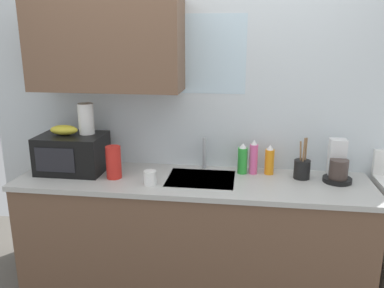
{
  "coord_description": "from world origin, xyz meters",
  "views": [
    {
      "loc": [
        0.36,
        -2.55,
        1.86
      ],
      "look_at": [
        0.0,
        0.0,
        1.15
      ],
      "focal_mm": 37.21,
      "sensor_mm": 36.0,
      "label": 1
    }
  ],
  "objects_px": {
    "paper_towel_roll": "(86,119)",
    "utensil_crock": "(302,168)",
    "coffee_maker": "(338,166)",
    "dish_soap_bottle_orange": "(269,160)",
    "dish_soap_bottle_green": "(243,159)",
    "banana_bunch": "(64,130)",
    "dish_soap_bottle_pink": "(253,158)",
    "microwave": "(72,153)",
    "mug_white": "(150,178)",
    "cereal_canister": "(114,162)"
  },
  "relations": [
    {
      "from": "coffee_maker",
      "to": "dish_soap_bottle_green",
      "type": "height_order",
      "value": "coffee_maker"
    },
    {
      "from": "dish_soap_bottle_pink",
      "to": "mug_white",
      "type": "distance_m",
      "value": 0.75
    },
    {
      "from": "coffee_maker",
      "to": "utensil_crock",
      "type": "height_order",
      "value": "utensil_crock"
    },
    {
      "from": "paper_towel_roll",
      "to": "dish_soap_bottle_green",
      "type": "bearing_deg",
      "value": 3.55
    },
    {
      "from": "cereal_canister",
      "to": "dish_soap_bottle_green",
      "type": "bearing_deg",
      "value": 14.05
    },
    {
      "from": "coffee_maker",
      "to": "dish_soap_bottle_green",
      "type": "relative_size",
      "value": 1.26
    },
    {
      "from": "paper_towel_roll",
      "to": "utensil_crock",
      "type": "bearing_deg",
      "value": 0.74
    },
    {
      "from": "cereal_canister",
      "to": "paper_towel_roll",
      "type": "bearing_deg",
      "value": 147.99
    },
    {
      "from": "dish_soap_bottle_pink",
      "to": "dish_soap_bottle_green",
      "type": "bearing_deg",
      "value": -177.04
    },
    {
      "from": "microwave",
      "to": "coffee_maker",
      "type": "xyz_separation_m",
      "value": [
        1.86,
        0.06,
        -0.03
      ]
    },
    {
      "from": "dish_soap_bottle_pink",
      "to": "utensil_crock",
      "type": "distance_m",
      "value": 0.34
    },
    {
      "from": "dish_soap_bottle_pink",
      "to": "microwave",
      "type": "bearing_deg",
      "value": -174.49
    },
    {
      "from": "dish_soap_bottle_pink",
      "to": "cereal_canister",
      "type": "distance_m",
      "value": 0.98
    },
    {
      "from": "coffee_maker",
      "to": "banana_bunch",
      "type": "bearing_deg",
      "value": -178.25
    },
    {
      "from": "microwave",
      "to": "coffee_maker",
      "type": "bearing_deg",
      "value": 1.85
    },
    {
      "from": "coffee_maker",
      "to": "mug_white",
      "type": "relative_size",
      "value": 2.95
    },
    {
      "from": "coffee_maker",
      "to": "utensil_crock",
      "type": "relative_size",
      "value": 0.96
    },
    {
      "from": "banana_bunch",
      "to": "dish_soap_bottle_pink",
      "type": "distance_m",
      "value": 1.36
    },
    {
      "from": "banana_bunch",
      "to": "coffee_maker",
      "type": "height_order",
      "value": "banana_bunch"
    },
    {
      "from": "banana_bunch",
      "to": "dish_soap_bottle_pink",
      "type": "relative_size",
      "value": 0.8
    },
    {
      "from": "microwave",
      "to": "banana_bunch",
      "type": "xyz_separation_m",
      "value": [
        -0.05,
        0.0,
        0.17
      ]
    },
    {
      "from": "banana_bunch",
      "to": "dish_soap_bottle_green",
      "type": "bearing_deg",
      "value": 5.38
    },
    {
      "from": "dish_soap_bottle_green",
      "to": "utensil_crock",
      "type": "bearing_deg",
      "value": -6.93
    },
    {
      "from": "banana_bunch",
      "to": "coffee_maker",
      "type": "xyz_separation_m",
      "value": [
        1.9,
        0.06,
        -0.2
      ]
    },
    {
      "from": "microwave",
      "to": "dish_soap_bottle_pink",
      "type": "bearing_deg",
      "value": 5.51
    },
    {
      "from": "coffee_maker",
      "to": "dish_soap_bottle_orange",
      "type": "distance_m",
      "value": 0.45
    },
    {
      "from": "microwave",
      "to": "cereal_canister",
      "type": "relative_size",
      "value": 2.04
    },
    {
      "from": "dish_soap_bottle_orange",
      "to": "dish_soap_bottle_green",
      "type": "bearing_deg",
      "value": -176.82
    },
    {
      "from": "utensil_crock",
      "to": "mug_white",
      "type": "bearing_deg",
      "value": -165.55
    },
    {
      "from": "paper_towel_roll",
      "to": "dish_soap_bottle_green",
      "type": "xyz_separation_m",
      "value": [
        1.12,
        0.07,
        -0.28
      ]
    },
    {
      "from": "dish_soap_bottle_green",
      "to": "microwave",
      "type": "bearing_deg",
      "value": -174.33
    },
    {
      "from": "cereal_canister",
      "to": "mug_white",
      "type": "xyz_separation_m",
      "value": [
        0.28,
        -0.09,
        -0.07
      ]
    },
    {
      "from": "dish_soap_bottle_orange",
      "to": "mug_white",
      "type": "xyz_separation_m",
      "value": [
        -0.79,
        -0.32,
        -0.05
      ]
    },
    {
      "from": "microwave",
      "to": "dish_soap_bottle_orange",
      "type": "xyz_separation_m",
      "value": [
        1.41,
        0.13,
        -0.03
      ]
    },
    {
      "from": "paper_towel_roll",
      "to": "dish_soap_bottle_green",
      "type": "relative_size",
      "value": 0.99
    },
    {
      "from": "coffee_maker",
      "to": "dish_soap_bottle_orange",
      "type": "xyz_separation_m",
      "value": [
        -0.45,
        0.07,
        -0.0
      ]
    },
    {
      "from": "paper_towel_roll",
      "to": "cereal_canister",
      "type": "relative_size",
      "value": 0.97
    },
    {
      "from": "banana_bunch",
      "to": "coffee_maker",
      "type": "relative_size",
      "value": 0.71
    },
    {
      "from": "paper_towel_roll",
      "to": "utensil_crock",
      "type": "distance_m",
      "value": 1.56
    },
    {
      "from": "paper_towel_roll",
      "to": "banana_bunch",
      "type": "bearing_deg",
      "value": -161.57
    },
    {
      "from": "banana_bunch",
      "to": "paper_towel_roll",
      "type": "bearing_deg",
      "value": 18.43
    },
    {
      "from": "banana_bunch",
      "to": "cereal_canister",
      "type": "distance_m",
      "value": 0.45
    },
    {
      "from": "microwave",
      "to": "banana_bunch",
      "type": "bearing_deg",
      "value": 178.2
    },
    {
      "from": "coffee_maker",
      "to": "utensil_crock",
      "type": "distance_m",
      "value": 0.23
    },
    {
      "from": "dish_soap_bottle_green",
      "to": "cereal_canister",
      "type": "bearing_deg",
      "value": -165.95
    },
    {
      "from": "paper_towel_roll",
      "to": "dish_soap_bottle_green",
      "type": "height_order",
      "value": "paper_towel_roll"
    },
    {
      "from": "microwave",
      "to": "coffee_maker",
      "type": "distance_m",
      "value": 1.86
    },
    {
      "from": "mug_white",
      "to": "utensil_crock",
      "type": "height_order",
      "value": "utensil_crock"
    },
    {
      "from": "coffee_maker",
      "to": "dish_soap_bottle_pink",
      "type": "xyz_separation_m",
      "value": [
        -0.56,
        0.07,
        0.01
      ]
    },
    {
      "from": "dish_soap_bottle_pink",
      "to": "utensil_crock",
      "type": "relative_size",
      "value": 0.85
    }
  ]
}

